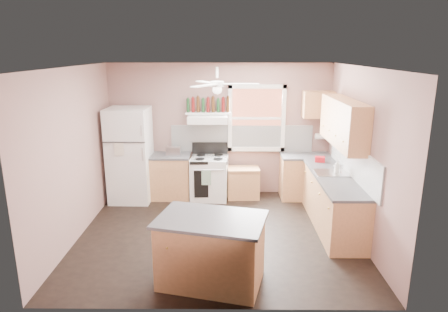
{
  "coord_description": "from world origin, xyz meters",
  "views": [
    {
      "loc": [
        0.15,
        -6.05,
        2.95
      ],
      "look_at": [
        0.1,
        0.3,
        1.25
      ],
      "focal_mm": 32.0,
      "sensor_mm": 36.0,
      "label": 1
    }
  ],
  "objects_px": {
    "stove": "(210,178)",
    "cart": "(243,183)",
    "refrigerator": "(130,155)",
    "toaster": "(173,151)",
    "island": "(211,252)"
  },
  "relations": [
    {
      "from": "toaster",
      "to": "island",
      "type": "distance_m",
      "value": 3.23
    },
    {
      "from": "refrigerator",
      "to": "island",
      "type": "relative_size",
      "value": 1.47
    },
    {
      "from": "toaster",
      "to": "cart",
      "type": "height_order",
      "value": "toaster"
    },
    {
      "from": "refrigerator",
      "to": "stove",
      "type": "xyz_separation_m",
      "value": [
        1.57,
        0.09,
        -0.5
      ]
    },
    {
      "from": "cart",
      "to": "island",
      "type": "relative_size",
      "value": 0.5
    },
    {
      "from": "cart",
      "to": "island",
      "type": "distance_m",
      "value": 3.15
    },
    {
      "from": "stove",
      "to": "cart",
      "type": "height_order",
      "value": "stove"
    },
    {
      "from": "stove",
      "to": "island",
      "type": "relative_size",
      "value": 0.68
    },
    {
      "from": "refrigerator",
      "to": "toaster",
      "type": "bearing_deg",
      "value": 7.36
    },
    {
      "from": "stove",
      "to": "cart",
      "type": "distance_m",
      "value": 0.7
    },
    {
      "from": "stove",
      "to": "island",
      "type": "xyz_separation_m",
      "value": [
        0.15,
        -3.06,
        0.0
      ]
    },
    {
      "from": "toaster",
      "to": "island",
      "type": "height_order",
      "value": "toaster"
    },
    {
      "from": "refrigerator",
      "to": "toaster",
      "type": "distance_m",
      "value": 0.86
    },
    {
      "from": "island",
      "to": "stove",
      "type": "bearing_deg",
      "value": 106.49
    },
    {
      "from": "stove",
      "to": "toaster",
      "type": "bearing_deg",
      "value": -176.14
    }
  ]
}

